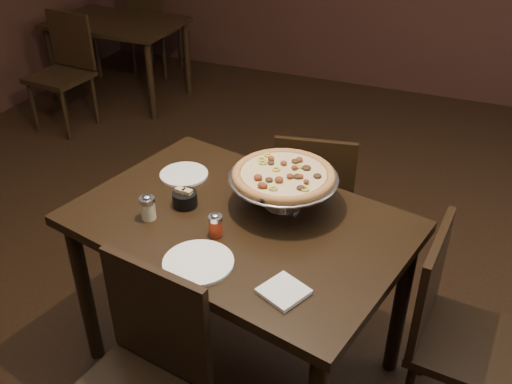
% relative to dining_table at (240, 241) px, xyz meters
% --- Properties ---
extents(room, '(6.04, 7.04, 2.84)m').
position_rel_dining_table_xyz_m(room, '(0.00, 0.11, 0.71)').
color(room, black).
rests_on(room, ground).
extents(dining_table, '(1.44, 1.12, 0.80)m').
position_rel_dining_table_xyz_m(dining_table, '(0.00, 0.00, 0.00)').
color(dining_table, black).
rests_on(dining_table, ground).
extents(background_table, '(1.12, 0.75, 0.70)m').
position_rel_dining_table_xyz_m(background_table, '(-2.26, 2.46, -0.09)').
color(background_table, black).
rests_on(background_table, ground).
extents(pizza_stand, '(0.44, 0.44, 0.18)m').
position_rel_dining_table_xyz_m(pizza_stand, '(0.13, 0.15, 0.25)').
color(pizza_stand, silver).
rests_on(pizza_stand, dining_table).
extents(parmesan_shaker, '(0.06, 0.06, 0.11)m').
position_rel_dining_table_xyz_m(parmesan_shaker, '(-0.33, -0.13, 0.16)').
color(parmesan_shaker, beige).
rests_on(parmesan_shaker, dining_table).
extents(pepper_flake_shaker, '(0.05, 0.05, 0.09)m').
position_rel_dining_table_xyz_m(pepper_flake_shaker, '(-0.04, -0.13, 0.15)').
color(pepper_flake_shaker, maroon).
rests_on(pepper_flake_shaker, dining_table).
extents(packet_caddy, '(0.10, 0.10, 0.08)m').
position_rel_dining_table_xyz_m(packet_caddy, '(-0.24, 0.00, 0.14)').
color(packet_caddy, black).
rests_on(packet_caddy, dining_table).
extents(napkin_stack, '(0.18, 0.18, 0.01)m').
position_rel_dining_table_xyz_m(napkin_stack, '(0.31, -0.33, 0.11)').
color(napkin_stack, white).
rests_on(napkin_stack, dining_table).
extents(plate_left, '(0.21, 0.21, 0.01)m').
position_rel_dining_table_xyz_m(plate_left, '(-0.36, 0.21, 0.11)').
color(plate_left, white).
rests_on(plate_left, dining_table).
extents(plate_near, '(0.25, 0.25, 0.01)m').
position_rel_dining_table_xyz_m(plate_near, '(-0.02, -0.31, 0.11)').
color(plate_near, white).
rests_on(plate_near, dining_table).
extents(serving_spatula, '(0.16, 0.16, 0.02)m').
position_rel_dining_table_xyz_m(serving_spatula, '(0.16, -0.02, 0.25)').
color(serving_spatula, silver).
rests_on(serving_spatula, pizza_stand).
extents(chair_far, '(0.47, 0.47, 0.85)m').
position_rel_dining_table_xyz_m(chair_far, '(0.08, 0.77, -0.23)').
color(chair_far, black).
rests_on(chair_far, ground).
extents(chair_near, '(0.49, 0.49, 0.91)m').
position_rel_dining_table_xyz_m(chair_near, '(-0.11, -0.62, -0.20)').
color(chair_near, black).
rests_on(chair_near, ground).
extents(chair_side, '(0.45, 0.45, 0.88)m').
position_rel_dining_table_xyz_m(chair_side, '(0.86, 0.07, -0.21)').
color(chair_side, black).
rests_on(chair_side, ground).
extents(bg_chair_far, '(0.44, 0.44, 0.92)m').
position_rel_dining_table_xyz_m(bg_chair_far, '(-2.31, 3.09, -0.19)').
color(bg_chair_far, black).
rests_on(bg_chair_far, ground).
extents(bg_chair_near, '(0.46, 0.46, 0.90)m').
position_rel_dining_table_xyz_m(bg_chair_near, '(-2.33, 1.81, -0.20)').
color(bg_chair_near, black).
rests_on(bg_chair_near, ground).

